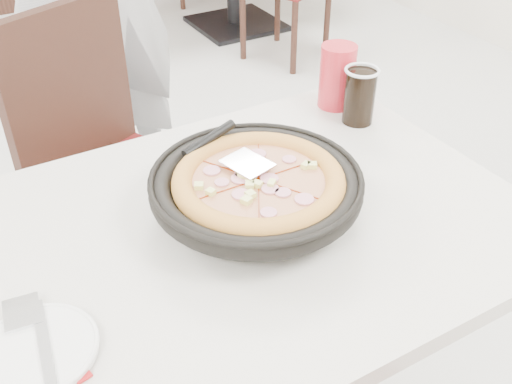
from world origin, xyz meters
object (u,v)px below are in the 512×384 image
chair_far (125,179)px  pizza_pan (256,195)px  red_cup (337,76)px  side_plate (38,350)px  cola_glass (359,97)px  pizza (259,189)px  main_table (225,358)px

chair_far → pizza_pan: bearing=73.5°
chair_far → red_cup: bearing=120.7°
side_plate → cola_glass: bearing=21.2°
pizza → pizza_pan: bearing=123.9°
cola_glass → red_cup: red_cup is taller
pizza_pan → pizza: bearing=-56.1°
pizza_pan → cola_glass: (0.40, 0.19, 0.02)m
pizza_pan → red_cup: (0.40, 0.29, 0.04)m
pizza_pan → side_plate: (-0.45, -0.14, -0.03)m
main_table → chair_far: (0.01, 0.65, 0.10)m
red_cup → side_plate: bearing=-153.5°
cola_glass → chair_far: bearing=136.9°
chair_far → side_plate: 0.91m
chair_far → cola_glass: bearing=113.6°
main_table → red_cup: bearing=31.6°
cola_glass → pizza_pan: bearing=-154.1°
main_table → side_plate: side_plate is taller
pizza_pan → cola_glass: bearing=25.9°
chair_far → pizza: bearing=73.7°
pizza_pan → red_cup: size_ratio=2.07×
pizza → side_plate: bearing=-163.9°
pizza_pan → cola_glass: cola_glass is taller
main_table → chair_far: size_ratio=1.26×
pizza → side_plate: pizza is taller
pizza_pan → side_plate: 0.48m
red_cup → pizza_pan: bearing=-144.2°
side_plate → pizza_pan: bearing=16.8°
pizza_pan → pizza: 0.02m
pizza → side_plate: 0.48m
main_table → red_cup: 0.73m
main_table → pizza: pizza is taller
main_table → cola_glass: cola_glass is taller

